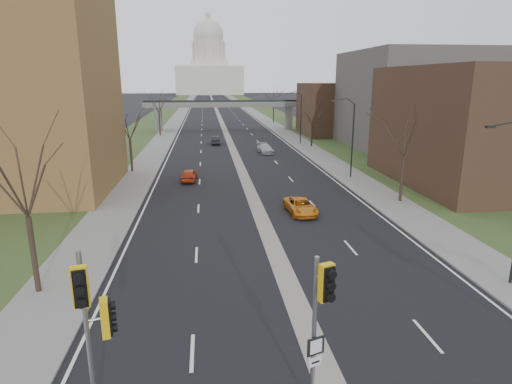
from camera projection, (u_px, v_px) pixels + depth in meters
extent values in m
plane|color=black|center=(327.00, 376.00, 15.86)|extent=(700.00, 700.00, 0.00)
cube|color=black|center=(216.00, 109.00, 159.91)|extent=(20.00, 600.00, 0.01)
cube|color=gray|center=(216.00, 109.00, 159.91)|extent=(1.20, 600.00, 0.02)
cube|color=gray|center=(248.00, 109.00, 161.25)|extent=(4.00, 600.00, 0.12)
cube|color=gray|center=(184.00, 109.00, 158.53)|extent=(4.00, 600.00, 0.12)
cube|color=#324821|center=(264.00, 109.00, 161.93)|extent=(8.00, 600.00, 0.10)
cube|color=#324821|center=(167.00, 109.00, 157.86)|extent=(8.00, 600.00, 0.10)
cube|color=#463320|center=(481.00, 126.00, 43.94)|extent=(16.00, 20.00, 12.00)
cube|color=#54514D|center=(411.00, 100.00, 67.06)|extent=(18.00, 22.00, 15.00)
cube|color=#463320|center=(338.00, 109.00, 84.30)|extent=(14.00, 14.00, 10.00)
cube|color=slate|center=(159.00, 119.00, 90.46)|extent=(1.20, 2.50, 5.00)
cube|color=slate|center=(289.00, 118.00, 93.63)|extent=(1.20, 2.50, 5.00)
cube|color=slate|center=(224.00, 105.00, 91.28)|extent=(34.00, 3.00, 1.00)
cube|color=black|center=(224.00, 101.00, 91.11)|extent=(34.00, 0.15, 0.50)
cube|color=beige|center=(210.00, 81.00, 320.62)|extent=(48.00, 42.00, 20.00)
cube|color=beige|center=(209.00, 64.00, 317.56)|extent=(26.00, 26.00, 5.00)
cylinder|color=beige|center=(209.00, 51.00, 315.27)|extent=(22.00, 22.00, 14.00)
sphere|color=beige|center=(208.00, 35.00, 312.47)|extent=(22.00, 22.00, 22.00)
cylinder|color=beige|center=(208.00, 19.00, 309.54)|extent=(3.60, 3.60, 4.50)
cube|color=black|center=(492.00, 127.00, 20.54)|extent=(0.45, 0.18, 0.14)
cylinder|color=black|center=(352.00, 141.00, 46.88)|extent=(0.16, 0.16, 8.00)
cube|color=black|center=(334.00, 101.00, 45.51)|extent=(0.45, 0.18, 0.14)
cylinder|color=black|center=(301.00, 120.00, 71.84)|extent=(0.16, 0.16, 8.00)
cube|color=black|center=(288.00, 93.00, 70.48)|extent=(0.45, 0.18, 0.14)
cylinder|color=#382B21|center=(34.00, 255.00, 21.53)|extent=(0.28, 0.28, 4.00)
cylinder|color=#382B21|center=(131.00, 156.00, 50.37)|extent=(0.28, 0.28, 3.75)
cylinder|color=#382B21|center=(160.00, 124.00, 82.96)|extent=(0.28, 0.28, 4.25)
cylinder|color=#382B21|center=(402.00, 179.00, 37.92)|extent=(0.28, 0.28, 4.00)
cylinder|color=#382B21|center=(312.00, 135.00, 69.67)|extent=(0.28, 0.28, 3.50)
cylinder|color=#382B21|center=(273.00, 114.00, 107.99)|extent=(0.28, 0.28, 4.25)
cylinder|color=gray|center=(88.00, 337.00, 13.35)|extent=(0.16, 0.16, 5.76)
cube|color=gold|center=(80.00, 287.00, 12.34)|extent=(0.55, 0.53, 1.27)
cube|color=gold|center=(105.00, 318.00, 13.39)|extent=(0.53, 0.55, 1.27)
cylinder|color=gray|center=(314.00, 335.00, 13.69)|extent=(0.15, 0.15, 5.45)
cube|color=gold|center=(326.00, 282.00, 12.70)|extent=(0.55, 0.54, 1.21)
cube|color=black|center=(314.00, 344.00, 13.77)|extent=(0.61, 0.25, 0.63)
cube|color=silver|center=(313.00, 359.00, 13.92)|extent=(0.46, 0.20, 0.31)
imported|color=#B83815|center=(189.00, 175.00, 46.28)|extent=(1.84, 4.02, 1.34)
imported|color=black|center=(216.00, 140.00, 72.74)|extent=(1.46, 4.12, 1.35)
imported|color=orange|center=(301.00, 206.00, 35.06)|extent=(2.33, 4.58, 1.24)
imported|color=#AAAAB1|center=(265.00, 149.00, 63.90)|extent=(2.32, 4.74, 1.33)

